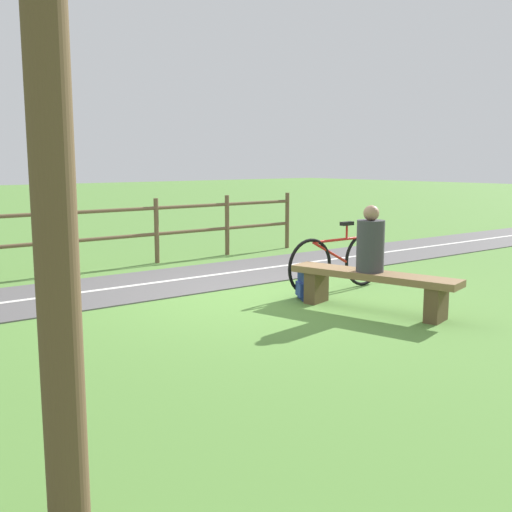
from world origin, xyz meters
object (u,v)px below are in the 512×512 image
Objects in this scene: person_seated at (370,243)px; backpack at (307,285)px; tree_by_path at (37,46)px; bicycle at (338,262)px; bench at (373,283)px.

backpack is at bearing -3.58° from person_seated.
backpack is at bearing -56.26° from tree_by_path.
bicycle is at bearing -42.52° from person_seated.
person_seated is 0.16× the size of tree_by_path.
person_seated reaches higher than bench.
bench is at bearing -180.00° from person_seated.
person_seated is 0.43× the size of bicycle.
person_seated reaches higher than backpack.
person_seated is at bearing -65.67° from tree_by_path.
tree_by_path is (-2.01, 4.54, 1.86)m from bench.
tree_by_path reaches higher than bench.
bench is 0.44× the size of tree_by_path.
bicycle is (1.07, -0.56, 0.06)m from bench.
bicycle is at bearing -41.07° from bench.
bicycle is 6.23m from tree_by_path.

